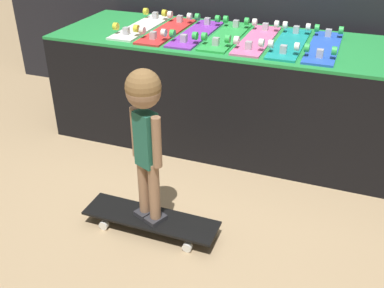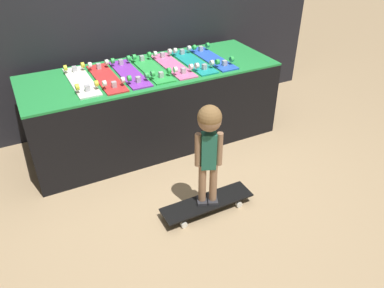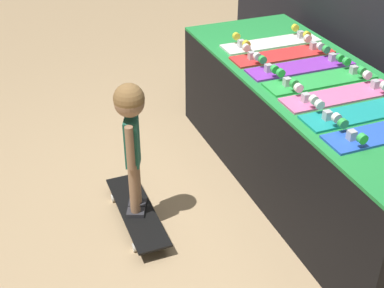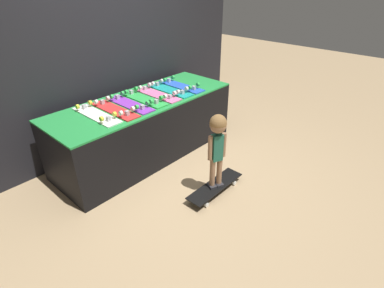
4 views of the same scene
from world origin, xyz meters
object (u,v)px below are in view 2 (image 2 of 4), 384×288
skateboard_green_on_rack (151,68)px  skateboard_blue_on_rack (212,58)px  skateboard_purple_on_rack (129,73)px  skateboard_white_on_rack (81,80)px  child (209,138)px  skateboard_pink_on_rack (172,65)px  skateboard_red_on_rack (106,77)px  skateboard_on_floor (207,203)px  skateboard_teal_on_rack (193,61)px

skateboard_green_on_rack → skateboard_blue_on_rack: bearing=-1.0°
skateboard_blue_on_rack → skateboard_purple_on_rack: bearing=179.7°
skateboard_white_on_rack → child: size_ratio=0.84×
skateboard_pink_on_rack → child: bearing=-102.5°
skateboard_red_on_rack → skateboard_on_floor: skateboard_red_on_rack is taller
skateboard_green_on_rack → skateboard_on_floor: size_ratio=0.95×
skateboard_purple_on_rack → skateboard_green_on_rack: bearing=2.1°
skateboard_blue_on_rack → skateboard_green_on_rack: bearing=179.0°
skateboard_white_on_rack → skateboard_green_on_rack: size_ratio=1.00×
child → skateboard_green_on_rack: bearing=111.0°
skateboard_white_on_rack → skateboard_purple_on_rack: size_ratio=1.00×
skateboard_white_on_rack → child: child is taller
skateboard_white_on_rack → skateboard_red_on_rack: size_ratio=1.00×
skateboard_white_on_rack → skateboard_blue_on_rack: (1.34, -0.03, 0.00)m
skateboard_on_floor → skateboard_pink_on_rack: bearing=77.5°
skateboard_purple_on_rack → skateboard_teal_on_rack: size_ratio=1.00×
skateboard_on_floor → child: bearing=88.2°
skateboard_pink_on_rack → child: child is taller
skateboard_pink_on_rack → skateboard_blue_on_rack: bearing=-0.6°
skateboard_white_on_rack → skateboard_green_on_rack: same height
skateboard_red_on_rack → skateboard_on_floor: 1.46m
skateboard_green_on_rack → skateboard_red_on_rack: bearing=-178.2°
skateboard_pink_on_rack → skateboard_blue_on_rack: size_ratio=1.00×
skateboard_green_on_rack → skateboard_on_floor: skateboard_green_on_rack is taller
skateboard_red_on_rack → skateboard_pink_on_rack: 0.67m
skateboard_red_on_rack → skateboard_blue_on_rack: same height
skateboard_purple_on_rack → skateboard_red_on_rack: bearing=-178.4°
skateboard_red_on_rack → skateboard_purple_on_rack: size_ratio=1.00×
skateboard_white_on_rack → skateboard_purple_on_rack: 0.45m
skateboard_pink_on_rack → skateboard_green_on_rack: bearing=178.0°
skateboard_white_on_rack → skateboard_blue_on_rack: 1.34m
skateboard_on_floor → skateboard_purple_on_rack: bearing=98.3°
skateboard_green_on_rack → skateboard_pink_on_rack: 0.22m
skateboard_white_on_rack → skateboard_purple_on_rack: bearing=-3.2°
skateboard_purple_on_rack → skateboard_teal_on_rack: 0.67m
skateboard_red_on_rack → skateboard_green_on_rack: same height
skateboard_red_on_rack → skateboard_pink_on_rack: bearing=0.6°
skateboard_pink_on_rack → skateboard_on_floor: skateboard_pink_on_rack is taller
skateboard_on_floor → skateboard_blue_on_rack: bearing=59.4°
skateboard_blue_on_rack → skateboard_teal_on_rack: bearing=179.2°
skateboard_white_on_rack → skateboard_red_on_rack: 0.22m
skateboard_white_on_rack → skateboard_green_on_rack: bearing=-1.4°
skateboard_green_on_rack → skateboard_blue_on_rack: 0.67m
skateboard_white_on_rack → skateboard_teal_on_rack: same height
skateboard_on_floor → child: (0.00, 0.00, 0.63)m
skateboard_green_on_rack → skateboard_teal_on_rack: (0.45, -0.01, 0.00)m
skateboard_purple_on_rack → skateboard_white_on_rack: bearing=176.8°
skateboard_teal_on_rack → skateboard_on_floor: size_ratio=0.95×
skateboard_red_on_rack → skateboard_on_floor: bearing=-71.7°
skateboard_green_on_rack → child: 1.22m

